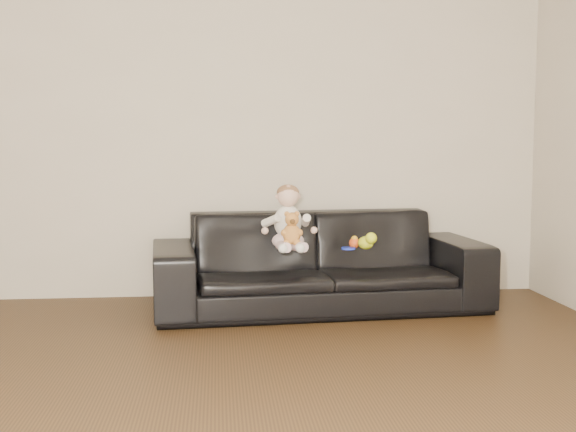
{
  "coord_description": "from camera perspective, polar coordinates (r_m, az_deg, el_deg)",
  "views": [
    {
      "loc": [
        0.11,
        -2.52,
        1.12
      ],
      "look_at": [
        0.57,
        2.14,
        0.64
      ],
      "focal_mm": 45.0,
      "sensor_mm": 36.0,
      "label": 1
    }
  ],
  "objects": [
    {
      "name": "wall_back",
      "position": [
        5.28,
        -6.9,
        7.71
      ],
      "size": [
        5.0,
        0.0,
        5.0
      ],
      "primitive_type": "plane",
      "rotation": [
        1.57,
        0.0,
        0.0
      ],
      "color": "beige",
      "rests_on": "ground"
    },
    {
      "name": "sofa",
      "position": [
        4.89,
        2.48,
        -3.61
      ],
      "size": [
        2.27,
        1.04,
        0.64
      ],
      "primitive_type": "imported",
      "rotation": [
        0.0,
        0.0,
        0.08
      ],
      "color": "black",
      "rests_on": "floor"
    },
    {
      "name": "baby",
      "position": [
        4.7,
        0.01,
        -0.4
      ],
      "size": [
        0.32,
        0.39,
        0.43
      ],
      "rotation": [
        0.0,
        0.0,
        0.3
      ],
      "color": "silver",
      "rests_on": "sofa"
    },
    {
      "name": "teddy_bear",
      "position": [
        4.58,
        0.3,
        -1.01
      ],
      "size": [
        0.13,
        0.13,
        0.21
      ],
      "rotation": [
        0.0,
        0.0,
        0.24
      ],
      "color": "#C57F38",
      "rests_on": "sofa"
    },
    {
      "name": "toy_green",
      "position": [
        4.76,
        6.16,
        -2.12
      ],
      "size": [
        0.13,
        0.15,
        0.09
      ],
      "primitive_type": "ellipsoid",
      "rotation": [
        0.0,
        0.0,
        0.27
      ],
      "color": "#D0E41A",
      "rests_on": "sofa"
    },
    {
      "name": "toy_rattle",
      "position": [
        4.8,
        5.27,
        -2.14
      ],
      "size": [
        0.09,
        0.09,
        0.07
      ],
      "primitive_type": "sphere",
      "rotation": [
        0.0,
        0.0,
        0.41
      ],
      "color": "#DC4D19",
      "rests_on": "sofa"
    },
    {
      "name": "toy_blue_disc",
      "position": [
        4.75,
        4.8,
        -2.56
      ],
      "size": [
        0.11,
        0.11,
        0.01
      ],
      "primitive_type": "cylinder",
      "rotation": [
        0.0,
        0.0,
        -0.28
      ],
      "color": "#1B31D9",
      "rests_on": "sofa"
    }
  ]
}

